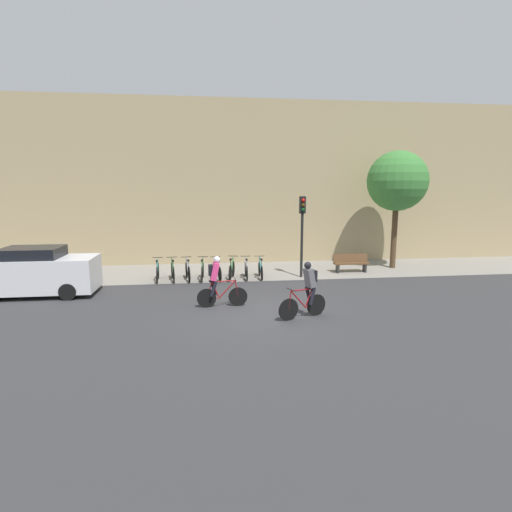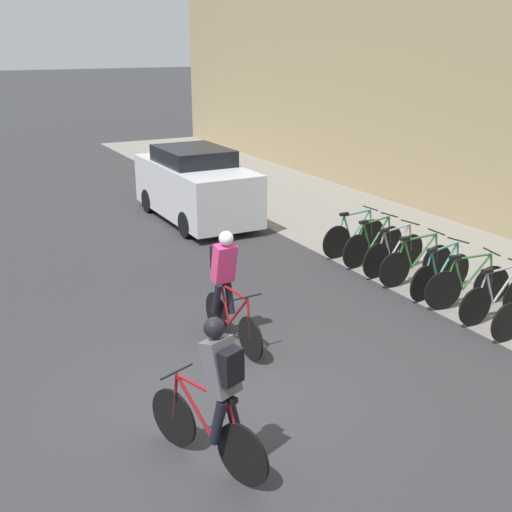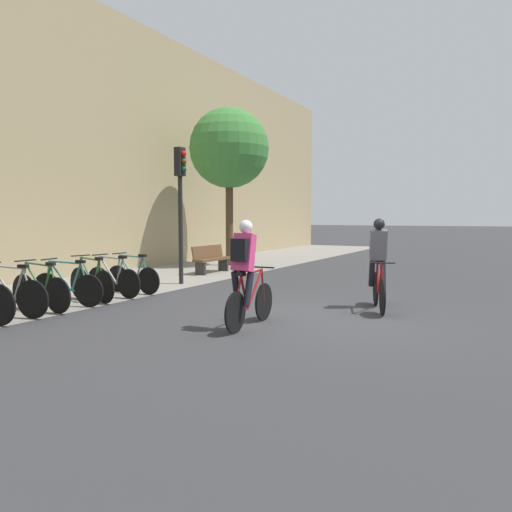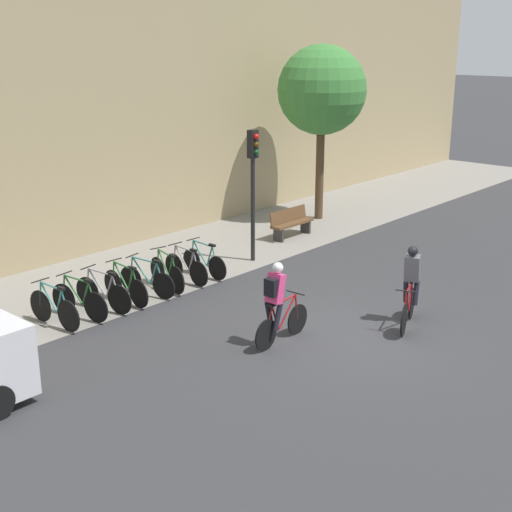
{
  "view_description": "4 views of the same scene",
  "coord_description": "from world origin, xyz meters",
  "px_view_note": "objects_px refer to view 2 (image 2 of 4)",
  "views": [
    {
      "loc": [
        -1.75,
        -12.4,
        4.04
      ],
      "look_at": [
        0.01,
        1.66,
        1.62
      ],
      "focal_mm": 28.0,
      "sensor_mm": 36.0,
      "label": 1
    },
    {
      "loc": [
        6.71,
        -2.98,
        4.42
      ],
      "look_at": [
        -1.0,
        1.16,
        1.46
      ],
      "focal_mm": 45.0,
      "sensor_mm": 36.0,
      "label": 2
    },
    {
      "loc": [
        -8.44,
        -3.0,
        1.82
      ],
      "look_at": [
        0.91,
        1.93,
        0.99
      ],
      "focal_mm": 35.0,
      "sensor_mm": 36.0,
      "label": 3
    },
    {
      "loc": [
        -11.79,
        -7.74,
        6.08
      ],
      "look_at": [
        0.49,
        3.16,
        0.99
      ],
      "focal_mm": 50.0,
      "sensor_mm": 36.0,
      "label": 4
    }
  ],
  "objects_px": {
    "cyclist_grey": "(217,392)",
    "parked_bike_0": "(354,236)",
    "parked_car": "(195,186)",
    "parked_bike_5": "(468,285)",
    "cyclist_pink": "(226,283)",
    "parked_bike_3": "(416,263)",
    "parked_bike_1": "(373,244)",
    "parked_bike_2": "(394,253)",
    "parked_bike_4": "(441,274)",
    "parked_bike_6": "(497,298)"
  },
  "relations": [
    {
      "from": "parked_bike_3",
      "to": "parked_bike_2",
      "type": "bearing_deg",
      "value": 179.98
    },
    {
      "from": "cyclist_pink",
      "to": "parked_bike_0",
      "type": "height_order",
      "value": "cyclist_pink"
    },
    {
      "from": "cyclist_pink",
      "to": "cyclist_grey",
      "type": "bearing_deg",
      "value": -27.56
    },
    {
      "from": "cyclist_grey",
      "to": "parked_bike_0",
      "type": "height_order",
      "value": "cyclist_grey"
    },
    {
      "from": "parked_bike_1",
      "to": "parked_car",
      "type": "xyz_separation_m",
      "value": [
        -4.89,
        -1.88,
        0.48
      ]
    },
    {
      "from": "parked_bike_0",
      "to": "parked_bike_2",
      "type": "relative_size",
      "value": 0.99
    },
    {
      "from": "cyclist_pink",
      "to": "parked_bike_5",
      "type": "height_order",
      "value": "cyclist_pink"
    },
    {
      "from": "parked_bike_1",
      "to": "parked_bike_6",
      "type": "xyz_separation_m",
      "value": [
        3.26,
        -0.0,
        -0.02
      ]
    },
    {
      "from": "cyclist_grey",
      "to": "parked_bike_0",
      "type": "xyz_separation_m",
      "value": [
        -5.27,
        5.69,
        -0.53
      ]
    },
    {
      "from": "cyclist_grey",
      "to": "parked_bike_2",
      "type": "relative_size",
      "value": 1.05
    },
    {
      "from": "parked_bike_2",
      "to": "parked_bike_3",
      "type": "height_order",
      "value": "parked_bike_2"
    },
    {
      "from": "parked_bike_3",
      "to": "parked_bike_5",
      "type": "bearing_deg",
      "value": 0.04
    },
    {
      "from": "cyclist_pink",
      "to": "parked_bike_1",
      "type": "relative_size",
      "value": 1.03
    },
    {
      "from": "parked_bike_1",
      "to": "parked_bike_3",
      "type": "relative_size",
      "value": 1.0
    },
    {
      "from": "cyclist_grey",
      "to": "parked_bike_1",
      "type": "distance_m",
      "value": 7.35
    },
    {
      "from": "cyclist_pink",
      "to": "parked_bike_4",
      "type": "bearing_deg",
      "value": 88.23
    },
    {
      "from": "parked_bike_3",
      "to": "parked_bike_6",
      "type": "distance_m",
      "value": 1.95
    },
    {
      "from": "parked_bike_4",
      "to": "parked_bike_6",
      "type": "bearing_deg",
      "value": 0.03
    },
    {
      "from": "parked_bike_1",
      "to": "parked_bike_5",
      "type": "distance_m",
      "value": 2.6
    },
    {
      "from": "parked_bike_2",
      "to": "parked_car",
      "type": "distance_m",
      "value": 5.87
    },
    {
      "from": "parked_bike_0",
      "to": "parked_bike_3",
      "type": "relative_size",
      "value": 0.99
    },
    {
      "from": "parked_bike_1",
      "to": "parked_bike_2",
      "type": "distance_m",
      "value": 0.65
    },
    {
      "from": "parked_bike_0",
      "to": "parked_bike_3",
      "type": "bearing_deg",
      "value": -0.02
    },
    {
      "from": "parked_bike_6",
      "to": "parked_car",
      "type": "bearing_deg",
      "value": -167.03
    },
    {
      "from": "cyclist_pink",
      "to": "parked_bike_2",
      "type": "bearing_deg",
      "value": 105.48
    },
    {
      "from": "parked_bike_1",
      "to": "parked_bike_5",
      "type": "xyz_separation_m",
      "value": [
        2.6,
        0.0,
        -0.0
      ]
    },
    {
      "from": "parked_bike_0",
      "to": "parked_bike_1",
      "type": "height_order",
      "value": "parked_bike_0"
    },
    {
      "from": "parked_bike_3",
      "to": "cyclist_grey",
      "type": "bearing_deg",
      "value": -59.81
    },
    {
      "from": "parked_bike_5",
      "to": "parked_car",
      "type": "xyz_separation_m",
      "value": [
        -7.5,
        -1.88,
        0.49
      ]
    },
    {
      "from": "parked_car",
      "to": "cyclist_pink",
      "type": "bearing_deg",
      "value": -19.36
    },
    {
      "from": "parked_bike_6",
      "to": "parked_car",
      "type": "distance_m",
      "value": 8.38
    },
    {
      "from": "parked_bike_3",
      "to": "parked_bike_4",
      "type": "relative_size",
      "value": 1.02
    },
    {
      "from": "parked_bike_2",
      "to": "parked_bike_6",
      "type": "xyz_separation_m",
      "value": [
        2.6,
        -0.0,
        -0.01
      ]
    },
    {
      "from": "parked_bike_3",
      "to": "parked_bike_1",
      "type": "bearing_deg",
      "value": 179.99
    },
    {
      "from": "parked_bike_0",
      "to": "parked_car",
      "type": "distance_m",
      "value": 4.66
    },
    {
      "from": "parked_bike_2",
      "to": "parked_car",
      "type": "relative_size",
      "value": 0.4
    },
    {
      "from": "cyclist_grey",
      "to": "parked_bike_0",
      "type": "bearing_deg",
      "value": 132.77
    },
    {
      "from": "parked_bike_4",
      "to": "parked_bike_5",
      "type": "height_order",
      "value": "parked_bike_5"
    },
    {
      "from": "parked_bike_6",
      "to": "cyclist_grey",
      "type": "bearing_deg",
      "value": -76.59
    },
    {
      "from": "cyclist_grey",
      "to": "parked_car",
      "type": "distance_m",
      "value": 10.25
    },
    {
      "from": "parked_bike_3",
      "to": "parked_car",
      "type": "relative_size",
      "value": 0.4
    },
    {
      "from": "parked_bike_4",
      "to": "parked_bike_5",
      "type": "relative_size",
      "value": 1.03
    },
    {
      "from": "parked_bike_0",
      "to": "parked_bike_3",
      "type": "height_order",
      "value": "parked_bike_0"
    },
    {
      "from": "cyclist_grey",
      "to": "parked_car",
      "type": "height_order",
      "value": "parked_car"
    },
    {
      "from": "cyclist_grey",
      "to": "parked_bike_0",
      "type": "distance_m",
      "value": 7.77
    },
    {
      "from": "parked_car",
      "to": "parked_bike_1",
      "type": "bearing_deg",
      "value": 20.98
    },
    {
      "from": "parked_bike_3",
      "to": "parked_car",
      "type": "xyz_separation_m",
      "value": [
        -6.2,
        -1.88,
        0.49
      ]
    },
    {
      "from": "parked_bike_2",
      "to": "parked_bike_6",
      "type": "relative_size",
      "value": 1.05
    },
    {
      "from": "parked_bike_5",
      "to": "cyclist_pink",
      "type": "bearing_deg",
      "value": -100.41
    },
    {
      "from": "parked_bike_3",
      "to": "parked_bike_5",
      "type": "xyz_separation_m",
      "value": [
        1.3,
        0.0,
        0.0
      ]
    }
  ]
}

